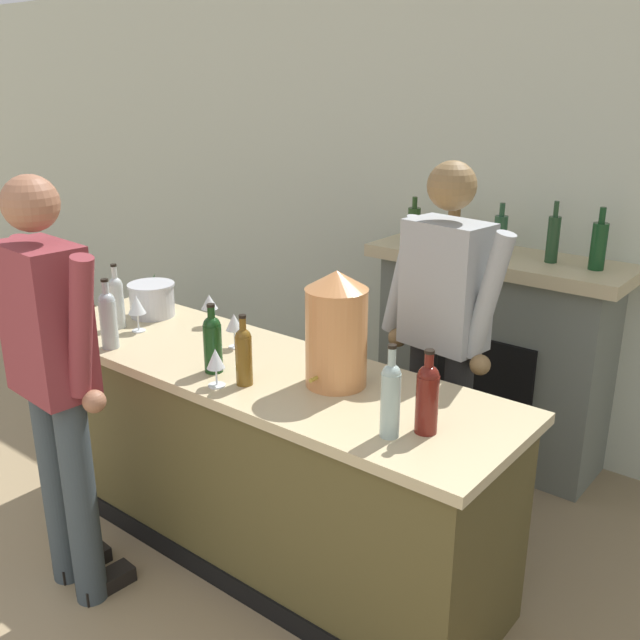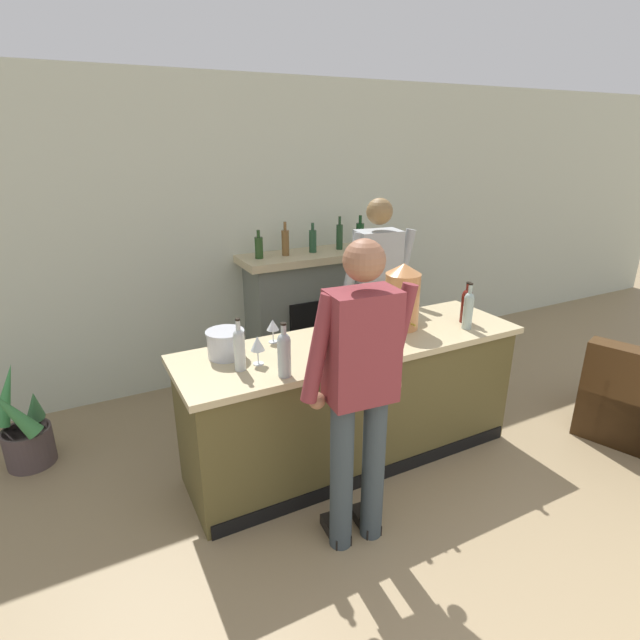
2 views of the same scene
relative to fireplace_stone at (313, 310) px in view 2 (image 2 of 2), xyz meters
name	(u,v)px [view 2 (image 2 of 2)]	position (x,y,z in m)	size (l,w,h in m)	color
wall_back_panel	(280,232)	(-0.22, 0.26, 0.76)	(12.00, 0.07, 2.75)	beige
bar_counter	(353,401)	(-0.44, -1.51, -0.15)	(2.44, 0.72, 0.93)	brown
fireplace_stone	(313,310)	(0.00, 0.00, 0.00)	(1.42, 0.52, 1.52)	slate
potted_plant_corner	(24,431)	(-2.55, -0.50, -0.35)	(0.40, 0.47, 0.75)	#4A3D3C
person_customer	(360,389)	(-0.83, -2.20, 0.38)	(0.66, 0.32, 1.79)	#364146
person_bartender	(376,295)	(0.15, -0.88, 0.38)	(0.65, 0.34, 1.79)	#232325
copper_dispenser	(402,296)	(-0.01, -1.45, 0.56)	(0.25, 0.29, 0.48)	#C9824B
ice_bucket_steel	(226,344)	(-1.29, -1.35, 0.40)	(0.24, 0.24, 0.17)	silver
wine_bottle_chardonnay_pale	(239,348)	(-1.28, -1.58, 0.46)	(0.07, 0.07, 0.33)	#B4BEBC
wine_bottle_burgundy_dark	(360,331)	(-0.50, -1.67, 0.45)	(0.08, 0.08, 0.30)	#143B16
wine_bottle_rose_blush	(467,304)	(0.48, -1.58, 0.46)	(0.08, 0.08, 0.31)	#5D1812
wine_bottle_cabernet_heavy	(387,327)	(-0.30, -1.68, 0.45)	(0.07, 0.07, 0.30)	brown
wine_bottle_port_short	(284,353)	(-1.07, -1.77, 0.46)	(0.08, 0.08, 0.33)	#A1AFB3
wine_bottle_merlot_tall	(468,309)	(0.40, -1.68, 0.47)	(0.07, 0.07, 0.34)	#9CB3AB
wine_glass_by_dispenser	(384,337)	(-0.38, -1.77, 0.43)	(0.07, 0.07, 0.16)	silver
wine_glass_back_row	(273,326)	(-0.94, -1.28, 0.44)	(0.08, 0.08, 0.16)	silver
wine_glass_front_right	(324,325)	(-0.63, -1.41, 0.44)	(0.08, 0.08, 0.16)	silver
wine_glass_front_left	(257,344)	(-1.15, -1.55, 0.45)	(0.09, 0.09, 0.18)	silver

